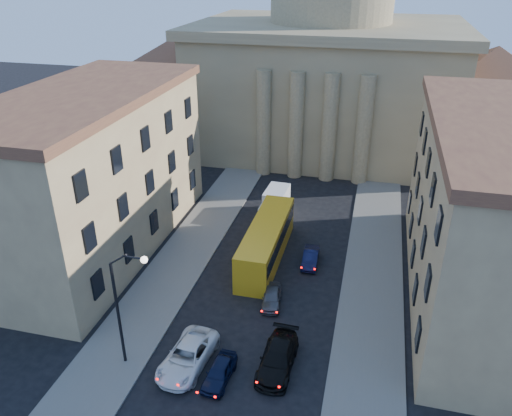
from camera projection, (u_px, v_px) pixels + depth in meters
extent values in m
cube|color=#605E58|center=(169.00, 277.00, 42.84)|extent=(5.00, 60.00, 0.15)
cube|color=#605E58|center=(371.00, 307.00, 39.19)|extent=(5.00, 60.00, 0.15)
cube|color=#7F6E4E|center=(326.00, 89.00, 70.39)|extent=(34.00, 26.00, 16.00)
cube|color=#7F6E4E|center=(330.00, 27.00, 66.61)|extent=(35.50, 27.50, 1.20)
cube|color=#7F6E4E|center=(183.00, 101.00, 74.29)|extent=(13.00, 13.00, 11.00)
cone|color=brown|center=(179.00, 49.00, 70.92)|extent=(26.02, 26.02, 4.00)
cube|color=#7F6E4E|center=(484.00, 121.00, 65.27)|extent=(13.00, 13.00, 11.00)
cone|color=brown|center=(496.00, 62.00, 61.89)|extent=(26.02, 26.02, 4.00)
cylinder|color=#7F6E4E|center=(264.00, 124.00, 60.91)|extent=(1.80, 1.80, 13.00)
cylinder|color=#7F6E4E|center=(296.00, 126.00, 60.05)|extent=(1.80, 1.80, 13.00)
cylinder|color=#7F6E4E|center=(329.00, 128.00, 59.19)|extent=(1.80, 1.80, 13.00)
cylinder|color=#7F6E4E|center=(363.00, 131.00, 58.33)|extent=(1.80, 1.80, 13.00)
cube|color=tan|center=(93.00, 176.00, 45.02)|extent=(11.00, 26.00, 14.00)
cube|color=brown|center=(80.00, 96.00, 41.74)|extent=(11.60, 26.60, 0.80)
cube|color=tan|center=(497.00, 219.00, 37.71)|extent=(11.00, 26.00, 14.00)
cylinder|color=black|center=(118.00, 315.00, 32.19)|extent=(0.20, 0.20, 8.00)
cylinder|color=black|center=(118.00, 259.00, 30.12)|extent=(1.30, 0.12, 0.96)
cylinder|color=black|center=(132.00, 257.00, 29.77)|extent=(1.30, 0.12, 0.12)
sphere|color=white|center=(144.00, 260.00, 29.63)|extent=(0.44, 0.44, 0.44)
imported|color=black|center=(219.00, 372.00, 32.32)|extent=(1.72, 3.83, 1.28)
imported|color=white|center=(188.00, 356.00, 33.39)|extent=(3.13, 5.88, 1.57)
imported|color=black|center=(278.00, 358.00, 33.24)|extent=(2.31, 5.41, 1.56)
imported|color=#4A4A4F|center=(272.00, 297.00, 39.47)|extent=(1.88, 3.77, 1.23)
imported|color=black|center=(311.00, 258.00, 44.66)|extent=(1.46, 3.83, 1.24)
cube|color=gold|center=(266.00, 242.00, 44.98)|extent=(2.81, 12.24, 3.45)
cube|color=black|center=(266.00, 236.00, 44.73)|extent=(2.87, 11.57, 1.22)
cylinder|color=black|center=(241.00, 278.00, 41.89)|extent=(0.34, 1.11, 1.11)
cylinder|color=black|center=(267.00, 282.00, 41.41)|extent=(0.34, 1.11, 1.11)
cylinder|color=black|center=(265.00, 228.00, 49.60)|extent=(0.34, 1.11, 1.11)
cylinder|color=black|center=(287.00, 231.00, 49.12)|extent=(0.34, 1.11, 1.11)
cube|color=silver|center=(270.00, 215.00, 50.96)|extent=(2.17, 2.25, 2.15)
cube|color=black|center=(268.00, 218.00, 49.96)|extent=(1.97, 0.21, 0.99)
cube|color=silver|center=(276.00, 201.00, 52.81)|extent=(2.34, 3.87, 2.78)
cylinder|color=black|center=(261.00, 222.00, 51.19)|extent=(0.29, 0.82, 0.81)
cylinder|color=black|center=(278.00, 224.00, 50.73)|extent=(0.29, 0.82, 0.81)
cylinder|color=black|center=(270.00, 207.00, 54.25)|extent=(0.29, 0.82, 0.81)
cylinder|color=black|center=(286.00, 209.00, 53.79)|extent=(0.29, 0.82, 0.81)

